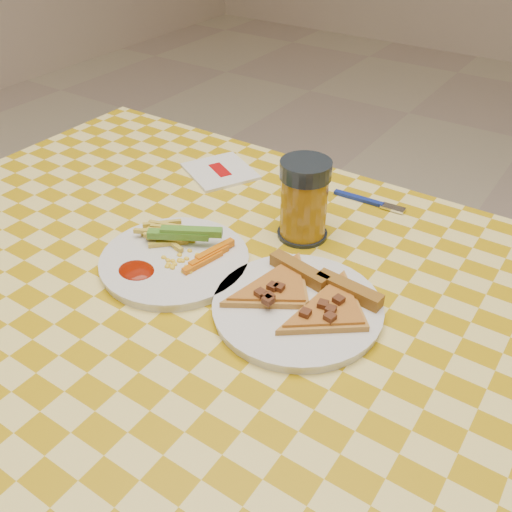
% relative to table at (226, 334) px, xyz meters
% --- Properties ---
extents(table, '(1.28, 0.88, 0.76)m').
position_rel_table_xyz_m(table, '(0.00, 0.00, 0.00)').
color(table, silver).
rests_on(table, ground).
extents(plate_left, '(0.28, 0.28, 0.01)m').
position_rel_table_xyz_m(plate_left, '(-0.11, 0.02, 0.08)').
color(plate_left, white).
rests_on(plate_left, table).
extents(plate_right, '(0.26, 0.26, 0.01)m').
position_rel_table_xyz_m(plate_right, '(0.10, 0.03, 0.08)').
color(plate_right, white).
rests_on(plate_right, table).
extents(fries_veggies, '(0.17, 0.16, 0.04)m').
position_rel_table_xyz_m(fries_veggies, '(-0.12, 0.03, 0.10)').
color(fries_veggies, gold).
rests_on(fries_veggies, plate_left).
extents(pizza_slices, '(0.23, 0.21, 0.02)m').
position_rel_table_xyz_m(pizza_slices, '(0.11, 0.04, 0.09)').
color(pizza_slices, gold).
rests_on(pizza_slices, plate_right).
extents(drink_glass, '(0.08, 0.08, 0.13)m').
position_rel_table_xyz_m(drink_glass, '(0.01, 0.20, 0.14)').
color(drink_glass, black).
rests_on(drink_glass, table).
extents(napkin, '(0.17, 0.16, 0.01)m').
position_rel_table_xyz_m(napkin, '(-0.23, 0.30, 0.08)').
color(napkin, white).
rests_on(napkin, table).
extents(fork, '(0.13, 0.02, 0.01)m').
position_rel_table_xyz_m(fork, '(0.06, 0.35, 0.08)').
color(fork, navy).
rests_on(fork, table).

